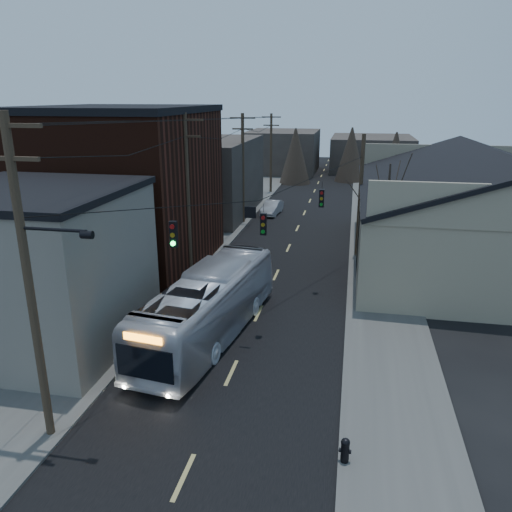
# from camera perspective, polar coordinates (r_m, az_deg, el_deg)

# --- Properties ---
(road_surface) EXTENTS (9.00, 110.00, 0.02)m
(road_surface) POSITION_cam_1_polar(r_m,az_deg,el_deg) (41.22, 4.45, 2.50)
(road_surface) COLOR black
(road_surface) RESTS_ON ground
(sidewalk_left) EXTENTS (4.00, 110.00, 0.12)m
(sidewalk_left) POSITION_cam_1_polar(r_m,az_deg,el_deg) (42.41, -4.32, 3.01)
(sidewalk_left) COLOR #474744
(sidewalk_left) RESTS_ON ground
(sidewalk_right) EXTENTS (4.00, 110.00, 0.12)m
(sidewalk_right) POSITION_cam_1_polar(r_m,az_deg,el_deg) (41.02, 13.50, 2.05)
(sidewalk_right) COLOR #474744
(sidewalk_right) RESTS_ON ground
(building_clapboard) EXTENTS (8.00, 8.00, 7.00)m
(building_clapboard) POSITION_cam_1_polar(r_m,az_deg,el_deg) (24.04, -23.69, -1.58)
(building_clapboard) COLOR #6D655B
(building_clapboard) RESTS_ON ground
(building_brick) EXTENTS (10.00, 12.00, 10.00)m
(building_brick) POSITION_cam_1_polar(r_m,az_deg,el_deg) (33.39, -14.93, 7.11)
(building_brick) COLOR black
(building_brick) RESTS_ON ground
(building_left_far) EXTENTS (9.00, 14.00, 7.00)m
(building_left_far) POSITION_cam_1_polar(r_m,az_deg,el_deg) (48.18, -6.01, 8.94)
(building_left_far) COLOR #352F2B
(building_left_far) RESTS_ON ground
(warehouse) EXTENTS (16.16, 20.60, 7.73)m
(warehouse) POSITION_cam_1_polar(r_m,az_deg,el_deg) (36.49, 24.31, 3.29)
(warehouse) COLOR gray
(warehouse) RESTS_ON ground
(building_far_left) EXTENTS (10.00, 12.00, 6.00)m
(building_far_left) POSITION_cam_1_polar(r_m,az_deg,el_deg) (75.66, 3.10, 11.84)
(building_far_left) COLOR #352F2B
(building_far_left) RESTS_ON ground
(building_far_right) EXTENTS (12.00, 14.00, 5.00)m
(building_far_right) POSITION_cam_1_polar(r_m,az_deg,el_deg) (80.00, 13.06, 11.38)
(building_far_right) COLOR #352F2B
(building_far_right) RESTS_ON ground
(bare_tree) EXTENTS (0.40, 0.40, 7.20)m
(bare_tree) POSITION_cam_1_polar(r_m,az_deg,el_deg) (30.47, 14.59, 3.45)
(bare_tree) COLOR black
(bare_tree) RESTS_ON ground
(utility_lines) EXTENTS (11.24, 45.28, 10.50)m
(utility_lines) POSITION_cam_1_polar(r_m,az_deg,el_deg) (35.00, -1.63, 8.10)
(utility_lines) COLOR #382B1E
(utility_lines) RESTS_ON ground
(bus) EXTENTS (4.23, 11.71, 3.19)m
(bus) POSITION_cam_1_polar(r_m,az_deg,el_deg) (23.33, -5.43, -5.68)
(bus) COLOR #B7BAC4
(bus) RESTS_ON ground
(parked_car) EXTENTS (1.76, 4.08, 1.30)m
(parked_car) POSITION_cam_1_polar(r_m,az_deg,el_deg) (48.01, 1.84, 5.53)
(parked_car) COLOR #A0A2A8
(parked_car) RESTS_ON ground
(fire_hydrant) EXTENTS (0.39, 0.28, 0.82)m
(fire_hydrant) POSITION_cam_1_polar(r_m,az_deg,el_deg) (16.59, 10.15, -20.91)
(fire_hydrant) COLOR black
(fire_hydrant) RESTS_ON sidewalk_right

